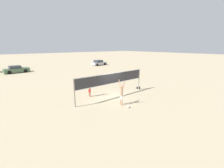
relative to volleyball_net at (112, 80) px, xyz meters
The scene contains 8 objects.
ground_plane 1.74m from the volleyball_net, ahead, with size 200.00×200.00×0.00m, color #C6B28C.
volleyball_net is the anchor object (origin of this frame).
player_spiker 2.33m from the volleyball_net, 108.25° to the right, with size 0.28×0.72×2.23m.
player_blocker 2.38m from the volleyball_net, 137.93° to the left, with size 0.28×0.69×2.04m.
volleyball 3.48m from the volleyball_net, 102.81° to the right, with size 0.22×0.22×0.22m.
gear_bag 4.68m from the volleyball_net, ahead, with size 0.38×0.26×0.23m.
parked_car_near 25.76m from the volleyball_net, 58.36° to the left, with size 4.48×2.26×1.37m.
parked_car_far 23.23m from the volleyball_net, 103.12° to the left, with size 4.38×2.14×1.36m.
Camera 1 is at (-9.17, -11.14, 5.06)m, focal length 24.00 mm.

